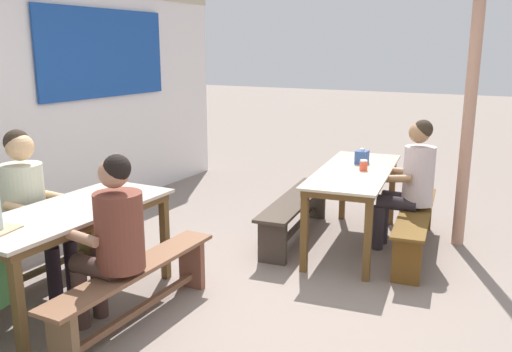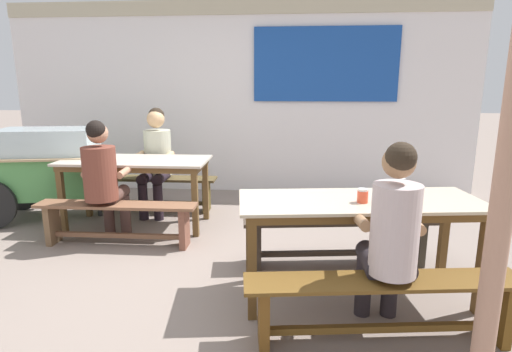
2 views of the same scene
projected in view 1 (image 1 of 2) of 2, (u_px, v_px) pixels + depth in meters
ground_plane at (265, 288)px, 4.34m from camera, size 40.00×40.00×0.00m
backdrop_wall at (17, 97)px, 5.35m from camera, size 6.69×0.23×2.70m
dining_table_far at (71, 219)px, 3.89m from camera, size 1.61×0.72×0.76m
dining_table_near at (355, 178)px, 5.13m from camera, size 1.81×0.89×0.76m
bench_far_back at (21, 255)px, 4.24m from camera, size 1.58×0.31×0.43m
bench_far_front at (137, 285)px, 3.72m from camera, size 1.59×0.27×0.43m
bench_near_back at (296, 210)px, 5.42m from camera, size 1.70×0.53×0.43m
bench_near_front at (415, 224)px, 5.02m from camera, size 1.73×0.50×0.43m
person_near_front at (410, 180)px, 4.99m from camera, size 0.40×0.52×1.26m
person_left_back_turned at (113, 234)px, 3.53m from camera, size 0.43×0.53×1.24m
person_center_facing at (30, 202)px, 4.17m from camera, size 0.44×0.59×1.29m
tissue_box at (362, 157)px, 5.35m from camera, size 0.13×0.11×0.15m
condiment_jar at (364, 165)px, 5.06m from camera, size 0.08×0.08×0.10m
wooden_support_post at (469, 120)px, 5.02m from camera, size 0.11×0.11×2.48m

